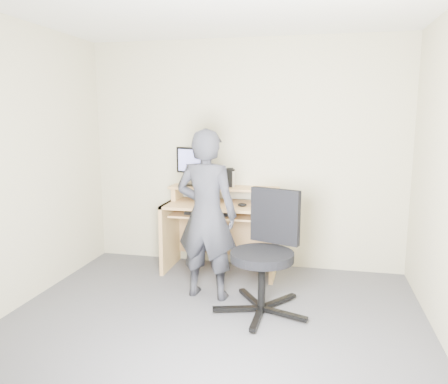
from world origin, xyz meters
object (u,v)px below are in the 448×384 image
at_px(desk, 222,220).
at_px(person, 207,215).
at_px(office_chair, 267,248).
at_px(monitor, 194,163).

height_order(desk, person, person).
xyz_separation_m(desk, office_chair, (0.60, -0.94, 0.01)).
relative_size(office_chair, person, 0.65).
bearing_deg(desk, monitor, 168.97).
height_order(office_chair, person, person).
relative_size(desk, office_chair, 1.17).
distance_m(monitor, person, 0.99).
relative_size(monitor, person, 0.27).
bearing_deg(person, desk, -82.17).
height_order(monitor, person, person).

